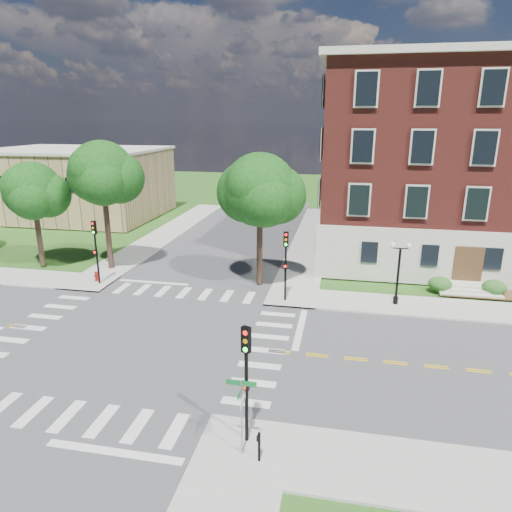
% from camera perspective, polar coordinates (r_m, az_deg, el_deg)
% --- Properties ---
extents(ground, '(160.00, 160.00, 0.00)m').
position_cam_1_polar(ground, '(27.20, -14.22, -9.98)').
color(ground, '#265116').
rests_on(ground, ground).
extents(road_ew, '(90.00, 12.00, 0.01)m').
position_cam_1_polar(road_ew, '(27.20, -14.23, -9.97)').
color(road_ew, '#3D3D3F').
rests_on(road_ew, ground).
extents(road_ns, '(12.00, 90.00, 0.01)m').
position_cam_1_polar(road_ns, '(27.20, -14.23, -9.97)').
color(road_ns, '#3D3D3F').
rests_on(road_ns, ground).
extents(sidewalk_ne, '(34.00, 34.00, 0.12)m').
position_cam_1_polar(sidewalk_ne, '(39.26, 17.01, -1.64)').
color(sidewalk_ne, '#9E9B93').
rests_on(sidewalk_ne, ground).
extents(sidewalk_nw, '(34.00, 34.00, 0.12)m').
position_cam_1_polar(sidewalk_nw, '(47.10, -23.38, 0.74)').
color(sidewalk_nw, '#9E9B93').
rests_on(sidewalk_nw, ground).
extents(crosswalk_east, '(2.20, 10.20, 0.02)m').
position_cam_1_polar(crosswalk_east, '(25.17, 1.12, -11.74)').
color(crosswalk_east, silver).
rests_on(crosswalk_east, ground).
extents(stop_bar_east, '(0.40, 5.50, 0.00)m').
position_cam_1_polar(stop_bar_east, '(27.63, 5.54, -9.06)').
color(stop_bar_east, silver).
rests_on(stop_bar_east, ground).
extents(main_building, '(30.60, 22.40, 16.50)m').
position_cam_1_polar(main_building, '(45.78, 28.11, 10.32)').
color(main_building, '#B7B4A1').
rests_on(main_building, ground).
extents(secondary_building, '(20.40, 15.40, 8.30)m').
position_cam_1_polar(secondary_building, '(61.87, -21.43, 8.55)').
color(secondary_building, '#927850').
rests_on(secondary_building, ground).
extents(tree_b, '(4.59, 4.59, 8.65)m').
position_cam_1_polar(tree_b, '(41.02, -26.14, 7.33)').
color(tree_b, black).
rests_on(tree_b, ground).
extents(tree_c, '(5.06, 5.06, 10.32)m').
position_cam_1_polar(tree_c, '(38.08, -18.65, 9.74)').
color(tree_c, black).
rests_on(tree_c, ground).
extents(tree_d, '(5.25, 5.25, 9.68)m').
position_cam_1_polar(tree_d, '(32.52, 0.48, 8.22)').
color(tree_d, black).
rests_on(tree_d, ground).
extents(traffic_signal_se, '(0.38, 0.46, 4.80)m').
position_cam_1_polar(traffic_signal_se, '(17.26, -1.23, -14.08)').
color(traffic_signal_se, black).
rests_on(traffic_signal_se, ground).
extents(traffic_signal_ne, '(0.33, 0.37, 4.80)m').
position_cam_1_polar(traffic_signal_ne, '(30.31, 3.74, -0.15)').
color(traffic_signal_ne, black).
rests_on(traffic_signal_ne, ground).
extents(traffic_signal_nw, '(0.35, 0.39, 4.80)m').
position_cam_1_polar(traffic_signal_nw, '(35.42, -19.43, 1.42)').
color(traffic_signal_nw, black).
rests_on(traffic_signal_nw, ground).
extents(twin_lamp_west, '(1.36, 0.36, 4.23)m').
position_cam_1_polar(twin_lamp_west, '(31.29, 17.38, -1.64)').
color(twin_lamp_west, black).
rests_on(twin_lamp_west, ground).
extents(street_sign_pole, '(1.10, 1.10, 3.10)m').
position_cam_1_polar(street_sign_pole, '(17.11, -1.80, -17.88)').
color(street_sign_pole, gray).
rests_on(street_sign_pole, ground).
extents(push_button_post, '(0.14, 0.21, 1.20)m').
position_cam_1_polar(push_button_post, '(17.72, 0.38, -22.60)').
color(push_button_post, black).
rests_on(push_button_post, ground).
extents(fire_hydrant, '(0.35, 0.35, 0.75)m').
position_cam_1_polar(fire_hydrant, '(36.82, -19.31, -2.43)').
color(fire_hydrant, maroon).
rests_on(fire_hydrant, ground).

